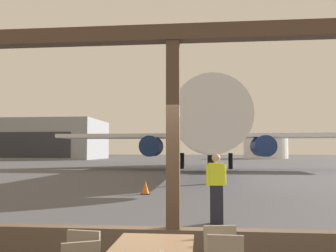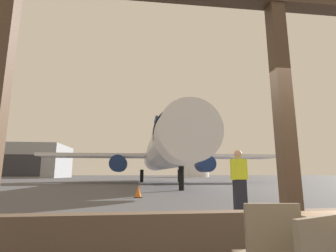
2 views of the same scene
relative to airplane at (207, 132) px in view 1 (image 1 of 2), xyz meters
name	(u,v)px [view 1 (image 1 of 2)]	position (x,y,z in m)	size (l,w,h in m)	color
ground_plane	(197,165)	(-0.97, 14.12, -3.50)	(220.00, 220.00, 0.00)	#4C4C51
window_frame	(173,184)	(-0.97, -25.88, -2.19)	(7.35, 0.24, 3.74)	brown
airplane	(207,132)	(0.00, 0.00, 0.00)	(28.61, 31.27, 10.46)	silver
ground_crew_worker	(216,187)	(-0.17, -22.29, -2.60)	(0.51, 0.32, 1.74)	black
traffic_cone	(146,188)	(-2.85, -16.71, -3.24)	(0.36, 0.36, 0.57)	orange
distant_hangar	(51,140)	(-32.78, 40.76, 0.66)	(21.36, 15.77, 8.34)	gray
fuel_storage_tank	(265,147)	(14.38, 50.31, -0.88)	(9.92, 9.92, 5.26)	white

